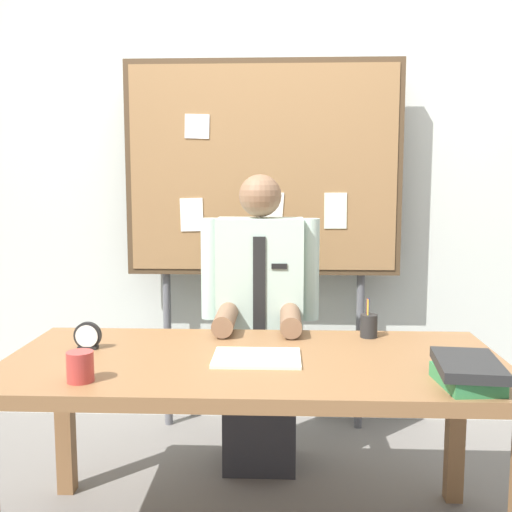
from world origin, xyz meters
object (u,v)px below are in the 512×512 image
coffee_mug (80,367)px  pen_holder (369,326)px  person (260,334)px  desk_clock (88,337)px  open_notebook (257,358)px  book_stack (467,372)px  bulletin_board (263,173)px  desk (254,379)px

coffee_mug → pen_holder: 1.17m
person → pen_holder: person is taller
desk_clock → pen_holder: 1.12m
open_notebook → desk_clock: bearing=170.4°
open_notebook → pen_holder: (0.45, 0.33, 0.04)m
book_stack → desk_clock: 1.37m
bulletin_board → open_notebook: (0.01, -1.10, -0.68)m
open_notebook → desk_clock: size_ratio=3.00×
desk → bulletin_board: bulletin_board is taller
desk → person: size_ratio=1.29×
bulletin_board → open_notebook: bulletin_board is taller
pen_holder → book_stack: bearing=-69.0°
bulletin_board → pen_holder: size_ratio=12.53×
desk → book_stack: book_stack is taller
book_stack → person: bearing=126.8°
open_notebook → pen_holder: 0.56m
open_notebook → coffee_mug: coffee_mug is taller
desk → bulletin_board: bearing=90.0°
book_stack → open_notebook: size_ratio=0.99×
coffee_mug → book_stack: bearing=0.6°
person → book_stack: (0.68, -0.91, 0.12)m
book_stack → coffee_mug: bearing=-179.4°
bulletin_board → desk: bearing=-90.0°
person → desk_clock: (-0.64, -0.55, 0.13)m
desk → book_stack: size_ratio=5.81×
bulletin_board → desk_clock: bulletin_board is taller
book_stack → desk_clock: bearing=164.7°
coffee_mug → pen_holder: pen_holder is taller
book_stack → open_notebook: (-0.67, 0.25, -0.04)m
desk → coffee_mug: bearing=-152.5°
bulletin_board → open_notebook: size_ratio=6.36×
person → pen_holder: bearing=-35.7°
person → book_stack: size_ratio=4.50×
coffee_mug → pen_holder: size_ratio=0.61×
desk → book_stack: (0.68, -0.27, 0.12)m
desk → desk_clock: 0.66m
book_stack → coffee_mug: 1.23m
person → book_stack: bearing=-53.2°
desk → open_notebook: 0.09m
open_notebook → coffee_mug: size_ratio=3.21×
open_notebook → desk_clock: 0.66m
bulletin_board → coffee_mug: bearing=-111.7°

